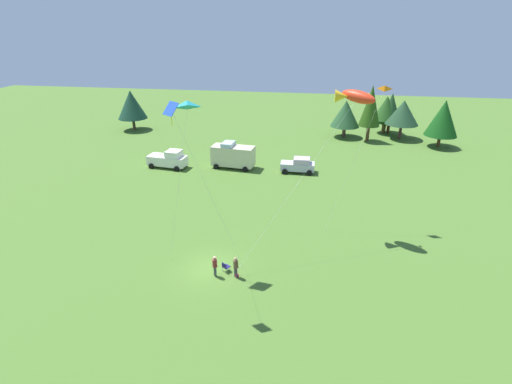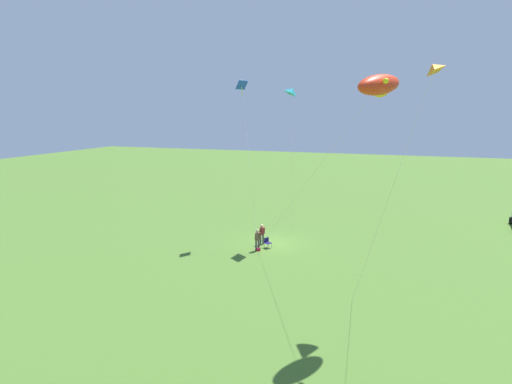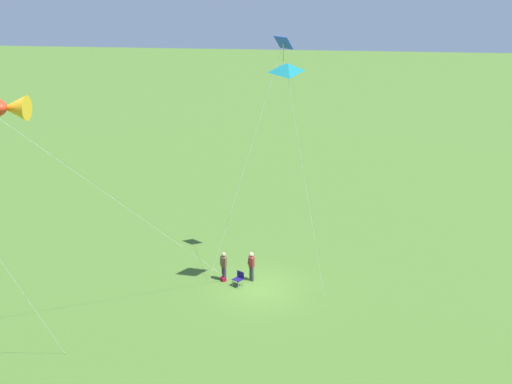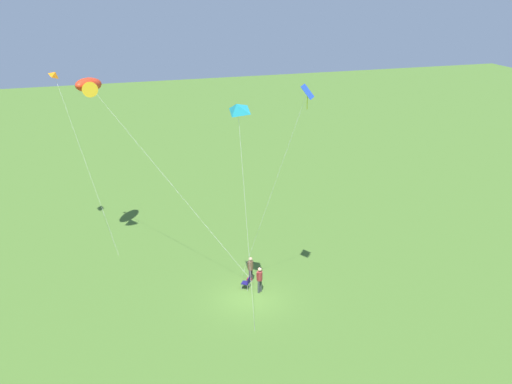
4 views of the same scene
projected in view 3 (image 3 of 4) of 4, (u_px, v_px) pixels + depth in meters
ground_plane at (260, 288)px, 39.63m from camera, size 160.00×160.00×0.00m
person_kite_flyer at (224, 264)px, 40.11m from camera, size 0.50×0.50×1.74m
folding_chair at (239, 278)px, 39.72m from camera, size 0.67×0.67×0.82m
person_spectator at (251, 264)px, 40.10m from camera, size 0.50×0.51×1.74m
backpack_on_grass at (223, 279)px, 40.37m from camera, size 0.37×0.39×0.22m
kite_diamond_blue at (281, 52)px, 37.93m from camera, size 4.46×3.28×13.42m
kite_delta_teal at (288, 69)px, 34.08m from camera, size 2.98×1.38×12.89m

